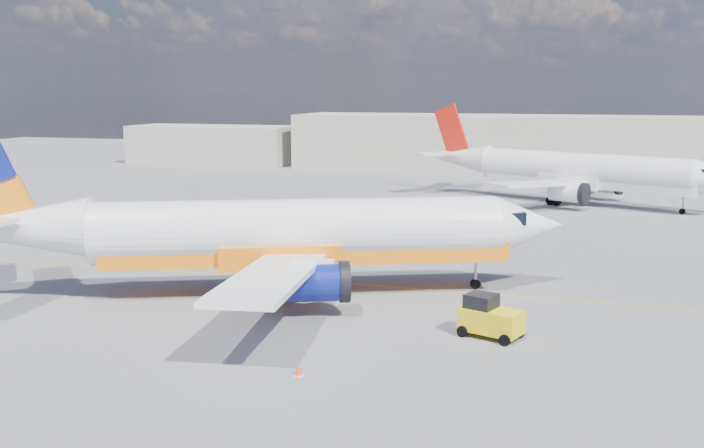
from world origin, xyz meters
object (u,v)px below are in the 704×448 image
(main_jet, at_px, (279,234))
(second_jet, at_px, (574,171))
(traffic_cone, at_px, (299,370))
(gse_tug, at_px, (489,317))

(main_jet, distance_m, second_jet, 45.93)
(second_jet, bearing_deg, traffic_cone, -77.22)
(second_jet, relative_size, gse_tug, 10.09)
(gse_tug, relative_size, traffic_cone, 6.02)
(main_jet, height_order, traffic_cone, main_jet)
(second_jet, bearing_deg, gse_tug, -70.46)
(second_jet, distance_m, traffic_cone, 56.30)
(main_jet, relative_size, gse_tug, 10.68)
(main_jet, xyz_separation_m, gse_tug, (12.84, -4.60, -2.62))
(main_jet, bearing_deg, traffic_cone, -87.43)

